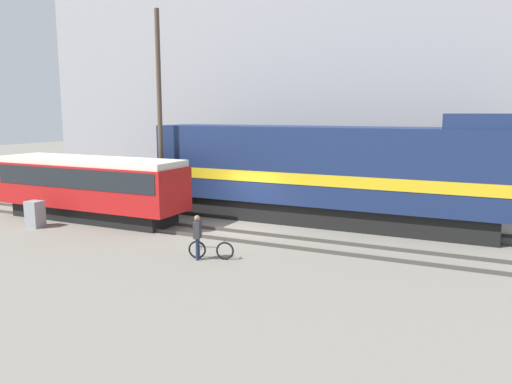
% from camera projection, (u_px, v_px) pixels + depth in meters
% --- Properties ---
extents(ground_plane, '(120.00, 120.00, 0.00)m').
position_uv_depth(ground_plane, '(240.00, 230.00, 22.12)').
color(ground_plane, slate).
extents(track_near, '(60.00, 1.50, 0.14)m').
position_uv_depth(track_near, '(227.00, 234.00, 21.03)').
color(track_near, '#47423D').
rests_on(track_near, ground).
extents(track_far, '(60.00, 1.51, 0.14)m').
position_uv_depth(track_far, '(267.00, 216.00, 24.73)').
color(track_far, '#47423D').
rests_on(track_far, ground).
extents(building_backdrop, '(35.87, 6.00, 13.93)m').
position_uv_depth(building_backdrop, '(317.00, 82.00, 30.10)').
color(building_backdrop, '#99999E').
rests_on(building_backdrop, ground).
extents(freight_locomotive, '(16.53, 3.04, 5.11)m').
position_uv_depth(freight_locomotive, '(325.00, 173.00, 23.11)').
color(freight_locomotive, black).
rests_on(freight_locomotive, ground).
extents(streetcar, '(9.83, 2.54, 3.02)m').
position_uv_depth(streetcar, '(91.00, 185.00, 23.92)').
color(streetcar, black).
rests_on(streetcar, ground).
extents(bicycle, '(1.61, 0.63, 0.71)m').
position_uv_depth(bicycle, '(211.00, 250.00, 17.71)').
color(bicycle, black).
rests_on(bicycle, ground).
extents(person, '(0.32, 0.41, 1.60)m').
position_uv_depth(person, '(197.00, 233.00, 17.53)').
color(person, '#232D4C').
rests_on(person, ground).
extents(utility_pole_left, '(0.23, 0.23, 9.98)m').
position_uv_depth(utility_pole_left, '(160.00, 116.00, 24.14)').
color(utility_pole_left, '#4C3D2D').
rests_on(utility_pole_left, ground).
extents(signal_box, '(0.70, 0.60, 1.20)m').
position_uv_depth(signal_box, '(35.00, 214.00, 22.59)').
color(signal_box, gray).
rests_on(signal_box, ground).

